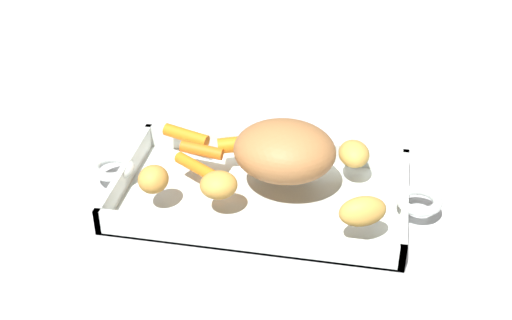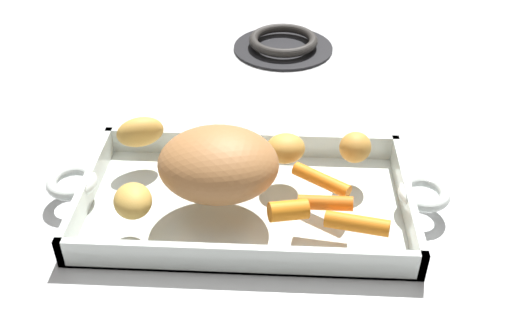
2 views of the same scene
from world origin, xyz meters
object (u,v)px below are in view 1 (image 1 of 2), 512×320
baby_carrot_southwest (196,167)px  baby_carrot_northwest (202,150)px  potato_corner (153,179)px  potato_golden_large (363,211)px  baby_carrot_center_left (233,145)px  baby_carrot_center_right (186,135)px  potato_whole (219,185)px  potato_halved (354,154)px  roasting_dish (261,194)px  pork_roast (285,151)px

baby_carrot_southwest → baby_carrot_northwest: size_ratio=1.19×
potato_corner → potato_golden_large: bearing=-4.0°
baby_carrot_center_left → baby_carrot_center_right: bearing=168.2°
potato_whole → potato_halved: 0.19m
roasting_dish → baby_carrot_center_left: 0.08m
roasting_dish → baby_carrot_center_left: baby_carrot_center_left is taller
potato_halved → potato_whole: bearing=-147.0°
roasting_dish → baby_carrot_southwest: size_ratio=6.61×
baby_carrot_center_left → baby_carrot_southwest: bearing=-122.1°
baby_carrot_center_right → baby_carrot_northwest: (0.03, -0.03, -0.00)m
roasting_dish → baby_carrot_northwest: (-0.09, 0.04, 0.03)m
pork_roast → baby_carrot_southwest: (-0.11, -0.02, -0.03)m
roasting_dish → potato_golden_large: (0.13, -0.07, 0.04)m
baby_carrot_northwest → potato_halved: (0.20, 0.02, 0.01)m
potato_whole → potato_halved: size_ratio=0.97×
pork_roast → baby_carrot_northwest: size_ratio=2.25×
pork_roast → potato_whole: (-0.07, -0.06, -0.02)m
pork_roast → potato_golden_large: 0.14m
baby_carrot_southwest → baby_carrot_center_right: (-0.03, 0.07, 0.00)m
baby_carrot_northwest → potato_halved: bearing=4.7°
potato_corner → baby_carrot_southwest: bearing=50.8°
baby_carrot_center_left → potato_corner: bearing=-125.6°
potato_golden_large → potato_corner: (-0.26, 0.02, -0.00)m
baby_carrot_center_right → potato_corner: 0.13m
pork_roast → roasting_dish: bearing=-152.5°
potato_halved → roasting_dish: bearing=-153.7°
baby_carrot_center_right → potato_whole: 0.14m
roasting_dish → potato_golden_large: 0.16m
baby_carrot_southwest → baby_carrot_northwest: bearing=94.0°
baby_carrot_center_right → baby_carrot_northwest: 0.04m
potato_golden_large → potato_whole: size_ratio=1.23×
baby_carrot_northwest → baby_carrot_center_right: bearing=133.6°
baby_carrot_center_left → potato_golden_large: (0.18, -0.13, 0.01)m
baby_carrot_southwest → potato_golden_large: bearing=-17.5°
potato_whole → pork_roast: bearing=40.3°
potato_halved → potato_corner: (-0.24, -0.11, 0.00)m
potato_golden_large → pork_roast: bearing=141.3°
pork_roast → baby_carrot_southwest: pork_roast is taller
baby_carrot_northwest → potato_corner: potato_corner is taller
roasting_dish → potato_corner: 0.14m
potato_whole → roasting_dish: bearing=46.5°
roasting_dish → baby_carrot_center_right: baby_carrot_center_right is taller
baby_carrot_southwest → potato_whole: (0.04, -0.05, 0.01)m
pork_roast → potato_golden_large: pork_roast is taller
baby_carrot_northwest → baby_carrot_center_left: size_ratio=1.42×
baby_carrot_northwest → potato_halved: size_ratio=1.21×
roasting_dish → baby_carrot_center_right: size_ratio=7.04×
baby_carrot_southwest → potato_halved: bearing=16.1°
roasting_dish → potato_golden_large: size_ratio=7.97×
potato_golden_large → baby_carrot_center_left: bearing=145.1°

